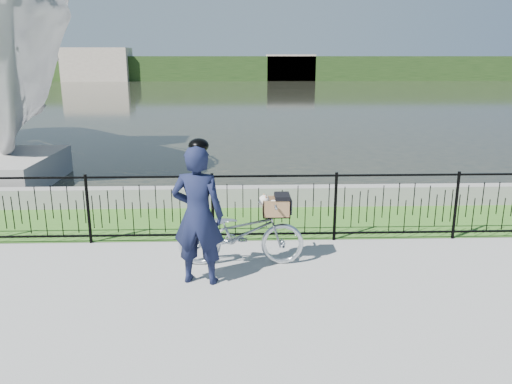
{
  "coord_description": "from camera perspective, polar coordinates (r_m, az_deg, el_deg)",
  "views": [
    {
      "loc": [
        -0.56,
        -6.15,
        2.94
      ],
      "look_at": [
        -0.32,
        1.0,
        1.0
      ],
      "focal_mm": 35.0,
      "sensor_mm": 36.0,
      "label": 1
    }
  ],
  "objects": [
    {
      "name": "ground",
      "position": [
        6.84,
        3.0,
        -10.31
      ],
      "size": [
        120.0,
        120.0,
        0.0
      ],
      "primitive_type": "plane",
      "color": "gray",
      "rests_on": "ground"
    },
    {
      "name": "grass_strip",
      "position": [
        9.24,
        1.63,
        -3.34
      ],
      "size": [
        60.0,
        2.0,
        0.01
      ],
      "primitive_type": "cube",
      "color": "#396C21",
      "rests_on": "ground"
    },
    {
      "name": "water",
      "position": [
        39.26,
        -1.15,
        10.91
      ],
      "size": [
        120.0,
        120.0,
        0.0
      ],
      "primitive_type": "plane",
      "color": "black",
      "rests_on": "ground"
    },
    {
      "name": "quay_wall",
      "position": [
        10.14,
        1.29,
        -0.49
      ],
      "size": [
        60.0,
        0.3,
        0.4
      ],
      "primitive_type": "cube",
      "color": "gray",
      "rests_on": "ground"
    },
    {
      "name": "fence",
      "position": [
        8.12,
        2.1,
        -1.76
      ],
      "size": [
        14.0,
        0.06,
        1.15
      ],
      "primitive_type": null,
      "color": "black",
      "rests_on": "ground"
    },
    {
      "name": "far_treeline",
      "position": [
        66.16,
        -1.52,
        13.96
      ],
      "size": [
        120.0,
        6.0,
        3.0
      ],
      "primitive_type": "cube",
      "color": "#264119",
      "rests_on": "ground"
    },
    {
      "name": "far_building_left",
      "position": [
        66.48,
        -17.69,
        13.71
      ],
      "size": [
        8.0,
        4.0,
        4.0
      ],
      "primitive_type": "cube",
      "color": "#B9A895",
      "rests_on": "ground"
    },
    {
      "name": "far_building_right",
      "position": [
        64.99,
        3.95,
        14.0
      ],
      "size": [
        6.0,
        3.0,
        3.2
      ],
      "primitive_type": "cube",
      "color": "#B9A895",
      "rests_on": "ground"
    },
    {
      "name": "bicycle_rig",
      "position": [
        7.24,
        -1.63,
        -4.6
      ],
      "size": [
        1.82,
        0.64,
        1.07
      ],
      "color": "silver",
      "rests_on": "ground"
    },
    {
      "name": "cyclist",
      "position": [
        6.56,
        -6.66,
        -2.49
      ],
      "size": [
        0.75,
        0.55,
        1.95
      ],
      "color": "black",
      "rests_on": "ground"
    }
  ]
}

